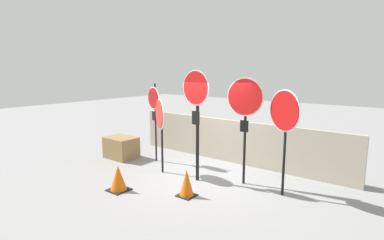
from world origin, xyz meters
name	(u,v)px	position (x,y,z in m)	size (l,w,h in m)	color
ground_plane	(201,178)	(0.00, 0.00, 0.00)	(40.00, 40.00, 0.00)	gray
fence_back	(234,142)	(0.00, 1.69, 0.65)	(7.06, 0.12, 1.30)	#A89E89
stop_sign_0	(154,105)	(-1.98, 0.31, 1.76)	(0.65, 0.24, 2.40)	black
stop_sign_1	(160,118)	(-1.11, -0.34, 1.52)	(0.72, 0.47, 2.04)	black
stop_sign_2	(196,103)	(0.03, -0.24, 1.99)	(0.87, 0.19, 2.80)	black
stop_sign_3	(245,105)	(1.09, 0.28, 1.97)	(0.92, 0.15, 2.63)	black
stop_sign_4	(284,117)	(2.09, 0.19, 1.80)	(0.83, 0.44, 2.39)	black
traffic_cone_0	(118,178)	(-1.03, -1.86, 0.30)	(0.46, 0.46, 0.61)	black
traffic_cone_1	(187,183)	(0.43, -1.12, 0.30)	(0.39, 0.39, 0.61)	black
storage_crate	(121,147)	(-3.09, -0.09, 0.34)	(0.98, 0.73, 0.67)	olive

